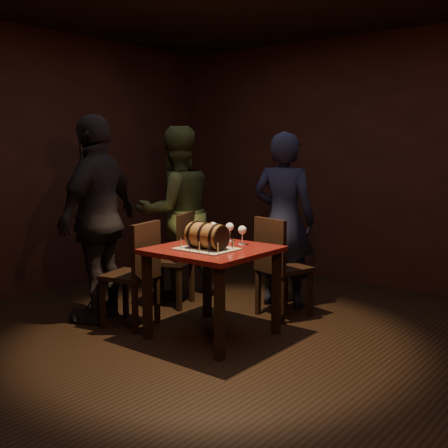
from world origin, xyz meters
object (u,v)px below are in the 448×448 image
object	(u,v)px
wine_glass_mid	(230,228)
chair_back	(278,262)
person_left_rear	(176,212)
pub_table	(213,261)
wine_glass_right	(242,231)
chair_left_rear	(177,254)
wine_glass_left	(213,227)
chair_left_front	(137,268)
person_left_front	(99,219)
person_back	(284,220)
barrel_cake	(207,236)
pint_of_ale	(210,234)

from	to	relation	value
wine_glass_mid	chair_back	world-z (taller)	chair_back
chair_back	person_left_rear	xyz separation A→B (m)	(-1.25, -0.03, 0.37)
pub_table	person_left_rear	size ratio (longest dim) A/B	0.51
wine_glass_right	chair_back	distance (m)	0.61
chair_left_rear	person_left_rear	distance (m)	0.52
pub_table	wine_glass_left	distance (m)	0.43
person_left_rear	chair_left_front	bearing A→B (deg)	46.56
chair_back	person_left_front	xyz separation A→B (m)	(-1.23, -1.05, 0.40)
wine_glass_right	wine_glass_mid	bearing A→B (deg)	158.38
wine_glass_mid	wine_glass_right	distance (m)	0.21
person_back	person_left_front	world-z (taller)	person_left_front
pub_table	barrel_cake	world-z (taller)	barrel_cake
barrel_cake	wine_glass_mid	xyz separation A→B (m)	(-0.12, 0.45, 0.00)
person_left_rear	chair_back	bearing A→B (deg)	113.20
pint_of_ale	chair_back	bearing A→B (deg)	62.66
chair_left_rear	person_back	size ratio (longest dim) A/B	0.54
pint_of_ale	pub_table	bearing A→B (deg)	-44.36
barrel_cake	pint_of_ale	bearing A→B (deg)	125.97
barrel_cake	person_left_front	xyz separation A→B (m)	(-1.12, -0.18, 0.06)
pint_of_ale	person_back	xyz separation A→B (m)	(0.14, 0.97, 0.03)
pint_of_ale	person_left_rear	distance (m)	1.10
barrel_cake	wine_glass_left	size ratio (longest dim) A/B	2.31
pint_of_ale	person_left_rear	size ratio (longest dim) A/B	0.08
chair_left_front	person_left_front	distance (m)	0.59
wine_glass_mid	person_left_rear	world-z (taller)	person_left_rear
wine_glass_left	wine_glass_mid	bearing A→B (deg)	23.37
chair_left_rear	person_back	bearing A→B (deg)	39.21
wine_glass_left	chair_back	size ratio (longest dim) A/B	0.17
chair_back	chair_left_rear	distance (m)	1.03
person_left_rear	pint_of_ale	bearing A→B (deg)	80.41
pint_of_ale	chair_left_rear	distance (m)	0.80
person_back	chair_left_front	bearing A→B (deg)	51.44
pub_table	chair_left_front	xyz separation A→B (m)	(-0.67, -0.22, -0.12)
pint_of_ale	chair_left_rear	world-z (taller)	chair_left_rear
chair_back	wine_glass_right	bearing A→B (deg)	-94.11
chair_back	chair_left_front	bearing A→B (deg)	-129.00
wine_glass_left	barrel_cake	bearing A→B (deg)	-56.50
barrel_cake	pint_of_ale	distance (m)	0.34
pub_table	chair_back	bearing A→B (deg)	79.92
pub_table	chair_left_rear	size ratio (longest dim) A/B	0.97
wine_glass_left	wine_glass_right	distance (m)	0.34
chair_left_rear	chair_left_front	world-z (taller)	same
chair_left_rear	pint_of_ale	bearing A→B (deg)	-24.36
pub_table	chair_back	size ratio (longest dim) A/B	0.97
chair_left_front	person_left_front	xyz separation A→B (m)	(-0.43, -0.06, 0.40)
wine_glass_left	person_back	distance (m)	0.87
wine_glass_left	person_left_front	xyz separation A→B (m)	(-0.86, -0.57, 0.06)
wine_glass_left	person_left_rear	size ratio (longest dim) A/B	0.09
barrel_cake	pint_of_ale	world-z (taller)	barrel_cake
wine_glass_left	person_left_front	size ratio (longest dim) A/B	0.09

